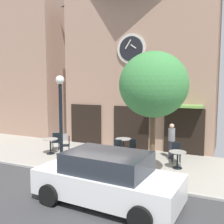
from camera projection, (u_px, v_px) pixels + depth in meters
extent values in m
cube|color=#9E998E|center=(115.00, 161.00, 12.09)|extent=(25.96, 5.02, 0.05)
cube|color=#38383A|center=(35.00, 213.00, 7.20)|extent=(25.96, 5.82, 0.05)
cube|color=#A8A5A0|center=(88.00, 177.00, 9.83)|extent=(25.96, 0.12, 0.08)
cube|color=#9E7A66|center=(139.00, 72.00, 15.06)|extent=(8.50, 2.44, 8.44)
cylinder|color=beige|center=(131.00, 49.00, 13.78)|extent=(1.58, 0.10, 1.58)
cylinder|color=black|center=(131.00, 49.00, 13.73)|extent=(1.30, 0.04, 1.30)
cube|color=beige|center=(133.00, 46.00, 13.62)|extent=(0.33, 0.03, 0.25)
cube|color=beige|center=(128.00, 44.00, 13.73)|extent=(0.36, 0.03, 0.49)
cube|color=black|center=(86.00, 124.00, 15.44)|extent=(1.98, 0.10, 2.30)
cube|color=black|center=(131.00, 127.00, 14.26)|extent=(1.98, 0.10, 2.30)
cube|color=black|center=(184.00, 131.00, 13.08)|extent=(1.98, 0.10, 2.30)
cube|color=#72A84C|center=(174.00, 106.00, 12.84)|extent=(2.72, 0.90, 0.12)
cube|color=#9E7A66|center=(29.00, 26.00, 18.46)|extent=(5.31, 3.09, 15.11)
cylinder|color=black|center=(62.00, 163.00, 11.08)|extent=(0.32, 0.32, 0.36)
cylinder|color=black|center=(61.00, 126.00, 10.91)|extent=(0.14, 0.14, 3.50)
sphere|color=white|center=(60.00, 80.00, 10.70)|extent=(0.36, 0.36, 0.36)
cylinder|color=brown|center=(152.00, 144.00, 9.60)|extent=(0.20, 0.20, 2.62)
ellipsoid|color=#3D8442|center=(153.00, 85.00, 9.36)|extent=(2.50, 2.25, 2.38)
cylinder|color=black|center=(50.00, 146.00, 13.13)|extent=(0.07, 0.07, 0.76)
cylinder|color=black|center=(51.00, 154.00, 13.17)|extent=(0.40, 0.40, 0.03)
cylinder|color=gray|center=(50.00, 139.00, 13.09)|extent=(0.76, 0.76, 0.03)
cylinder|color=black|center=(123.00, 146.00, 13.28)|extent=(0.07, 0.07, 0.73)
cylinder|color=black|center=(123.00, 153.00, 13.32)|extent=(0.40, 0.40, 0.03)
cylinder|color=gray|center=(123.00, 139.00, 13.24)|extent=(0.80, 0.80, 0.03)
cylinder|color=black|center=(177.00, 160.00, 10.89)|extent=(0.07, 0.07, 0.71)
cylinder|color=black|center=(177.00, 168.00, 10.92)|extent=(0.40, 0.40, 0.03)
cylinder|color=gray|center=(178.00, 152.00, 10.85)|extent=(0.71, 0.71, 0.03)
cube|color=black|center=(66.00, 145.00, 13.07)|extent=(0.55, 0.55, 0.04)
cube|color=black|center=(69.00, 141.00, 13.07)|extent=(0.24, 0.34, 0.45)
cylinder|color=black|center=(62.00, 149.00, 13.24)|extent=(0.03, 0.03, 0.45)
cylinder|color=black|center=(62.00, 151.00, 12.91)|extent=(0.03, 0.03, 0.45)
cylinder|color=black|center=(69.00, 149.00, 13.29)|extent=(0.03, 0.03, 0.45)
cylinder|color=black|center=(69.00, 150.00, 12.95)|extent=(0.03, 0.03, 0.45)
cube|color=black|center=(118.00, 148.00, 12.53)|extent=(0.48, 0.48, 0.04)
cube|color=black|center=(118.00, 144.00, 12.33)|extent=(0.38, 0.12, 0.45)
cylinder|color=black|center=(123.00, 152.00, 12.69)|extent=(0.03, 0.03, 0.45)
cylinder|color=black|center=(116.00, 151.00, 12.76)|extent=(0.03, 0.03, 0.45)
cylinder|color=black|center=(121.00, 154.00, 12.36)|extent=(0.03, 0.03, 0.45)
cylinder|color=black|center=(114.00, 153.00, 12.43)|extent=(0.03, 0.03, 0.45)
cube|color=black|center=(130.00, 148.00, 12.61)|extent=(0.54, 0.54, 0.04)
cube|color=black|center=(133.00, 144.00, 12.45)|extent=(0.21, 0.36, 0.45)
cylinder|color=black|center=(130.00, 151.00, 12.87)|extent=(0.03, 0.03, 0.45)
cylinder|color=black|center=(125.00, 152.00, 12.67)|extent=(0.03, 0.03, 0.45)
cylinder|color=black|center=(135.00, 152.00, 12.61)|extent=(0.03, 0.03, 0.45)
cylinder|color=black|center=(130.00, 153.00, 12.40)|extent=(0.03, 0.03, 0.45)
cube|color=black|center=(176.00, 153.00, 11.59)|extent=(0.49, 0.49, 0.04)
cube|color=black|center=(176.00, 147.00, 11.74)|extent=(0.38, 0.14, 0.45)
cylinder|color=black|center=(172.00, 159.00, 11.47)|extent=(0.03, 0.03, 0.45)
cylinder|color=black|center=(180.00, 159.00, 11.42)|extent=(0.03, 0.03, 0.45)
cylinder|color=black|center=(172.00, 157.00, 11.80)|extent=(0.03, 0.03, 0.45)
cylinder|color=black|center=(180.00, 157.00, 11.75)|extent=(0.03, 0.03, 0.45)
cube|color=black|center=(56.00, 142.00, 13.86)|extent=(0.54, 0.54, 0.04)
cube|color=black|center=(56.00, 137.00, 14.01)|extent=(0.35, 0.22, 0.45)
cylinder|color=black|center=(52.00, 147.00, 13.70)|extent=(0.03, 0.03, 0.45)
cylinder|color=black|center=(59.00, 147.00, 13.73)|extent=(0.03, 0.03, 0.45)
cylinder|color=black|center=(53.00, 145.00, 14.04)|extent=(0.03, 0.03, 0.45)
cylinder|color=black|center=(59.00, 145.00, 14.06)|extent=(0.03, 0.03, 0.45)
cylinder|color=#2D2D38|center=(171.00, 150.00, 12.31)|extent=(0.36, 0.36, 0.85)
cylinder|color=slate|center=(172.00, 135.00, 12.24)|extent=(0.44, 0.44, 0.60)
sphere|color=tan|center=(172.00, 126.00, 12.19)|extent=(0.22, 0.22, 0.22)
cube|color=white|center=(107.00, 184.00, 7.67)|extent=(4.40, 2.04, 0.75)
cube|color=#262B33|center=(107.00, 162.00, 7.60)|extent=(2.50, 1.72, 0.60)
cylinder|color=black|center=(140.00, 218.00, 6.24)|extent=(0.65, 0.26, 0.64)
cylinder|color=black|center=(163.00, 191.00, 7.82)|extent=(0.65, 0.26, 0.64)
cylinder|color=black|center=(49.00, 195.00, 7.57)|extent=(0.65, 0.26, 0.64)
cylinder|color=black|center=(84.00, 176.00, 9.15)|extent=(0.65, 0.26, 0.64)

